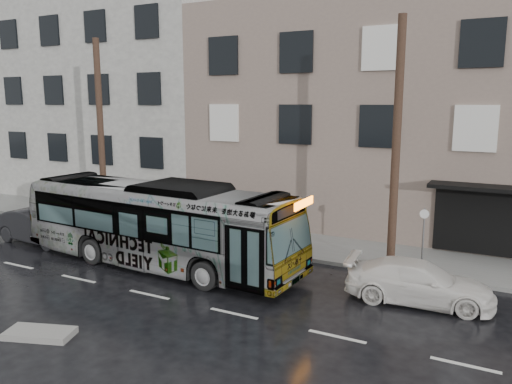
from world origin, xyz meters
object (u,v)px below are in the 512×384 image
white_sedan (419,282)px  utility_pole_rear (101,135)px  bus (158,224)px  utility_pole_front (396,147)px  dark_sedan (40,226)px  sign_post (423,241)px

white_sedan → utility_pole_rear: bearing=76.6°
utility_pole_rear → bus: (5.86, -3.23, -3.01)m
utility_pole_front → dark_sedan: utility_pole_front is taller
dark_sedan → bus: bearing=-88.0°
utility_pole_rear → white_sedan: utility_pole_rear is taller
sign_post → white_sedan: (0.30, -2.36, -0.70)m
sign_post → dark_sedan: (-15.89, -3.17, -0.59)m
white_sedan → dark_sedan: bearing=88.2°
sign_post → white_sedan: 2.48m
bus → sign_post: bearing=-67.6°
utility_pole_rear → bus: bearing=-28.8°
sign_post → utility_pole_rear: bearing=180.0°
utility_pole_front → dark_sedan: size_ratio=1.95×
utility_pole_rear → bus: size_ratio=0.76×
dark_sedan → utility_pole_rear: bearing=-11.6°
sign_post → bus: size_ratio=0.20×
sign_post → white_sedan: size_ratio=0.53×
bus → dark_sedan: bearing=92.7°
sign_post → dark_sedan: bearing=-168.7°
utility_pole_rear → sign_post: utility_pole_rear is taller
white_sedan → dark_sedan: dark_sedan is taller
white_sedan → dark_sedan: 16.21m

